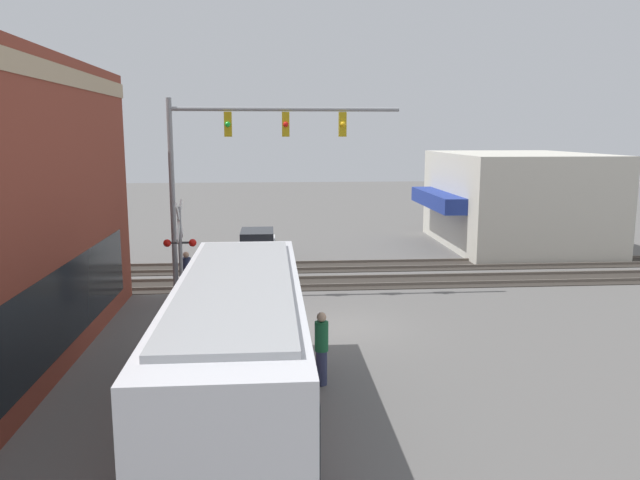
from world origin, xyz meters
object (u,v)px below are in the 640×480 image
(pedestrian_at_crossing, at_px, (187,274))
(city_bus, at_px, (239,348))
(crossing_signal, at_px, (180,243))
(parked_car_white, at_px, (257,244))
(pedestrian_near_bus, at_px, (322,348))

(pedestrian_at_crossing, bearing_deg, city_bus, -166.97)
(crossing_signal, distance_m, parked_car_white, 9.21)
(city_bus, xyz_separation_m, parked_car_white, (18.56, -0.00, -1.14))
(city_bus, distance_m, parked_car_white, 18.60)
(city_bus, height_order, pedestrian_at_crossing, city_bus)
(city_bus, relative_size, parked_car_white, 2.26)
(parked_car_white, distance_m, pedestrian_at_crossing, 8.18)
(crossing_signal, relative_size, pedestrian_near_bus, 2.05)
(parked_car_white, bearing_deg, pedestrian_near_bus, -173.38)
(pedestrian_near_bus, relative_size, pedestrian_at_crossing, 1.03)
(crossing_signal, height_order, parked_car_white, crossing_signal)
(pedestrian_at_crossing, bearing_deg, parked_car_white, -17.77)
(city_bus, height_order, parked_car_white, city_bus)
(pedestrian_near_bus, bearing_deg, parked_car_white, 6.62)
(city_bus, distance_m, crossing_signal, 10.21)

